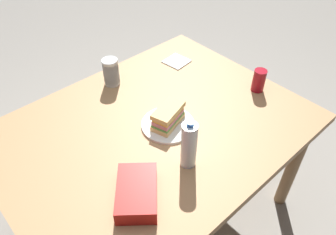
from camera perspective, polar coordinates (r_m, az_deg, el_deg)
ground_plane at (r=2.12m, az=-1.92°, el=-15.84°), size 8.00×8.00×0.00m
dining_table at (r=1.61m, az=-2.45°, el=-3.64°), size 1.42×1.09×0.73m
paper_plate at (r=1.55m, az=0.00°, el=-1.20°), size 0.25×0.25×0.01m
sandwich at (r=1.52m, az=0.01°, el=0.18°), size 0.20×0.15×0.08m
soda_can_red at (r=1.79m, az=15.45°, el=6.20°), size 0.07×0.07×0.12m
chip_bag at (r=1.27m, az=-5.41°, el=-12.82°), size 0.26×0.27×0.07m
water_bottle_tall at (r=1.31m, az=3.64°, el=-4.80°), size 0.06×0.06×0.23m
plastic_cup_stack at (r=1.79m, az=-9.83°, el=7.77°), size 0.08×0.08×0.15m
paper_napkin at (r=1.98m, az=1.51°, el=9.70°), size 0.14×0.14×0.01m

